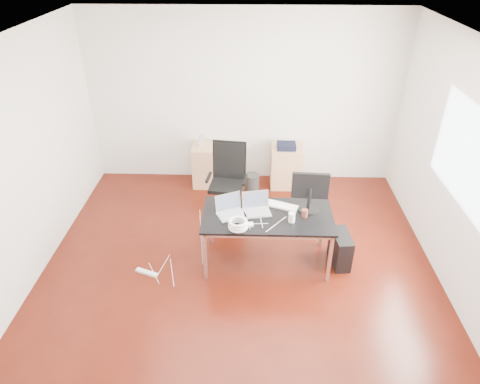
{
  "coord_description": "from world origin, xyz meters",
  "views": [
    {
      "loc": [
        0.15,
        -4.11,
        3.71
      ],
      "look_at": [
        0.0,
        0.55,
        0.85
      ],
      "focal_mm": 32.0,
      "sensor_mm": 36.0,
      "label": 1
    }
  ],
  "objects_px": {
    "office_chair": "(228,177)",
    "pc_tower": "(340,249)",
    "filing_cabinet_right": "(286,166)",
    "desk": "(267,218)",
    "filing_cabinet_left": "(208,165)"
  },
  "relations": [
    {
      "from": "filing_cabinet_left",
      "to": "pc_tower",
      "type": "distance_m",
      "value": 2.76
    },
    {
      "from": "desk",
      "to": "filing_cabinet_right",
      "type": "height_order",
      "value": "desk"
    },
    {
      "from": "filing_cabinet_right",
      "to": "office_chair",
      "type": "bearing_deg",
      "value": -137.26
    },
    {
      "from": "pc_tower",
      "to": "filing_cabinet_left",
      "type": "bearing_deg",
      "value": 127.59
    },
    {
      "from": "filing_cabinet_right",
      "to": "desk",
      "type": "bearing_deg",
      "value": -100.26
    },
    {
      "from": "desk",
      "to": "filing_cabinet_right",
      "type": "bearing_deg",
      "value": 79.74
    },
    {
      "from": "desk",
      "to": "filing_cabinet_left",
      "type": "bearing_deg",
      "value": 114.87
    },
    {
      "from": "office_chair",
      "to": "filing_cabinet_right",
      "type": "height_order",
      "value": "office_chair"
    },
    {
      "from": "desk",
      "to": "filing_cabinet_left",
      "type": "xyz_separation_m",
      "value": [
        -0.93,
        2.01,
        -0.33
      ]
    },
    {
      "from": "office_chair",
      "to": "filing_cabinet_right",
      "type": "xyz_separation_m",
      "value": [
        0.92,
        0.85,
        -0.26
      ]
    },
    {
      "from": "office_chair",
      "to": "desk",
      "type": "bearing_deg",
      "value": -57.51
    },
    {
      "from": "office_chair",
      "to": "pc_tower",
      "type": "bearing_deg",
      "value": -30.65
    },
    {
      "from": "pc_tower",
      "to": "desk",
      "type": "bearing_deg",
      "value": 174.7
    },
    {
      "from": "office_chair",
      "to": "pc_tower",
      "type": "xyz_separation_m",
      "value": [
        1.51,
        -1.16,
        -0.39
      ]
    },
    {
      "from": "office_chair",
      "to": "pc_tower",
      "type": "relative_size",
      "value": 2.4
    }
  ]
}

